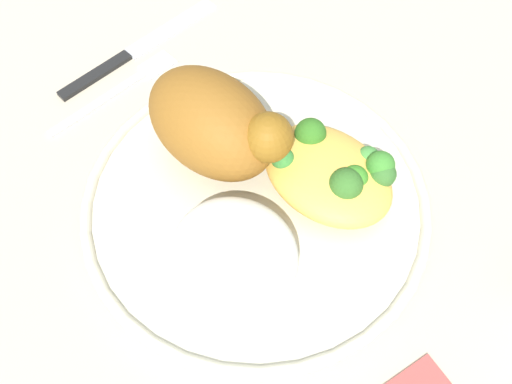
% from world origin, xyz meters
% --- Properties ---
extents(ground_plane, '(2.00, 2.00, 0.00)m').
position_xyz_m(ground_plane, '(0.00, 0.00, 0.00)').
color(ground_plane, '#C3B499').
extents(plate, '(0.28, 0.28, 0.02)m').
position_xyz_m(plate, '(0.00, 0.00, 0.01)').
color(plate, beige).
rests_on(plate, ground_plane).
extents(roasted_chicken, '(0.13, 0.08, 0.08)m').
position_xyz_m(roasted_chicken, '(-0.05, 0.01, 0.06)').
color(roasted_chicken, '#935B1F').
rests_on(roasted_chicken, plate).
extents(rice_pile, '(0.10, 0.09, 0.04)m').
position_xyz_m(rice_pile, '(0.03, -0.05, 0.04)').
color(rice_pile, white).
rests_on(rice_pile, plate).
extents(mac_cheese_with_broccoli, '(0.11, 0.08, 0.04)m').
position_xyz_m(mac_cheese_with_broccoli, '(0.03, 0.05, 0.04)').
color(mac_cheese_with_broccoli, '#F2B64B').
rests_on(mac_cheese_with_broccoli, plate).
extents(fork, '(0.02, 0.14, 0.01)m').
position_xyz_m(fork, '(-0.18, 0.01, 0.00)').
color(fork, silver).
rests_on(fork, ground_plane).
extents(knife, '(0.02, 0.19, 0.01)m').
position_xyz_m(knife, '(-0.21, 0.04, 0.00)').
color(knife, black).
rests_on(knife, ground_plane).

